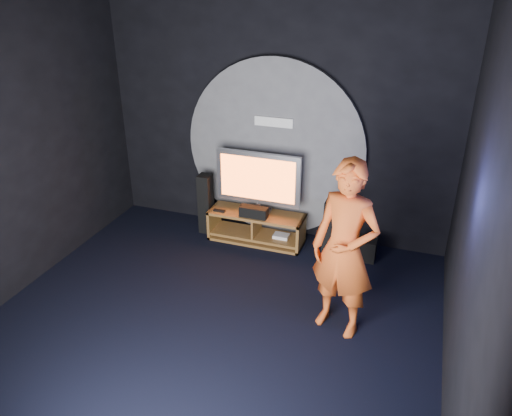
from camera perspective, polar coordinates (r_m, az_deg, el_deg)
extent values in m
plane|color=black|center=(5.78, -5.57, -13.47)|extent=(5.00, 5.00, 0.00)
cube|color=black|center=(7.07, 2.31, 10.26)|extent=(5.00, 0.04, 3.50)
cube|color=black|center=(3.14, -26.86, -14.91)|extent=(5.00, 0.04, 3.50)
cube|color=black|center=(4.47, 23.92, -1.76)|extent=(0.04, 5.00, 3.50)
cylinder|color=#515156|center=(7.16, 2.11, 6.68)|extent=(2.60, 0.08, 2.60)
cube|color=white|center=(6.98, 2.04, 9.79)|extent=(0.55, 0.03, 0.13)
cube|color=olive|center=(7.19, 0.05, -0.75)|extent=(1.39, 0.45, 0.04)
cube|color=olive|center=(7.34, 0.05, -3.05)|extent=(1.34, 0.42, 0.04)
cube|color=olive|center=(7.51, -4.81, -1.38)|extent=(0.04, 0.45, 0.45)
cube|color=olive|center=(7.12, 5.17, -3.02)|extent=(0.04, 0.45, 0.45)
cube|color=olive|center=(7.26, 0.05, -1.91)|extent=(0.03, 0.40, 0.29)
cube|color=olive|center=(7.38, 0.05, -3.59)|extent=(1.39, 0.45, 0.04)
cube|color=silver|center=(7.22, 2.90, -3.21)|extent=(0.22, 0.16, 0.05)
cube|color=#B3B4BB|center=(7.23, 0.23, -0.23)|extent=(0.36, 0.22, 0.04)
cylinder|color=#B3B4BB|center=(7.20, 0.23, 0.27)|extent=(0.07, 0.07, 0.10)
cube|color=#B3B4BB|center=(7.02, 0.24, 3.43)|extent=(1.23, 0.06, 0.76)
cube|color=orange|center=(6.99, 0.15, 3.33)|extent=(1.09, 0.01, 0.62)
cube|color=black|center=(7.05, -0.26, -0.46)|extent=(0.40, 0.15, 0.15)
cube|color=black|center=(7.25, -4.23, -0.30)|extent=(0.18, 0.05, 0.02)
cube|color=black|center=(7.49, -5.75, 0.50)|extent=(0.18, 0.20, 0.92)
cube|color=black|center=(6.72, 8.51, -2.82)|extent=(0.18, 0.20, 0.92)
cube|color=black|center=(7.06, 12.45, -4.54)|extent=(0.28, 0.28, 0.31)
imported|color=#CE501C|center=(5.29, 10.09, -4.76)|extent=(0.83, 0.66, 1.99)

